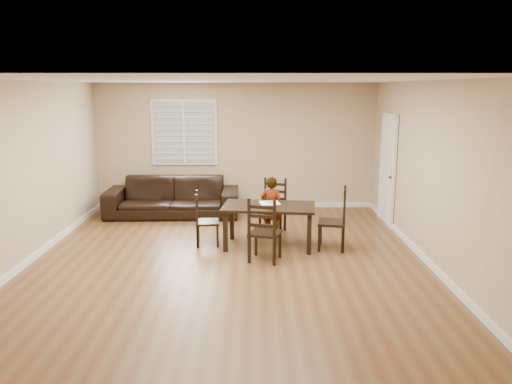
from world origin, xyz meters
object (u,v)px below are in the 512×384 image
chair_right (340,221)px  child (271,207)px  chair_near (274,207)px  sofa (173,197)px  chair_left (201,221)px  chair_far (263,234)px  donut (271,202)px  dining_table (269,211)px

chair_right → child: bearing=-111.3°
chair_near → sofa: 2.33m
chair_left → child: child is taller
chair_far → chair_near: bearing=-81.3°
chair_far → donut: size_ratio=9.19×
child → chair_right: bearing=165.1°
child → sofa: child is taller
chair_right → child: child is taller
chair_left → child: bearing=-74.8°
chair_left → sofa: 2.10m
chair_near → donut: chair_near is taller
chair_right → child: size_ratio=0.95×
chair_left → sofa: chair_left is taller
dining_table → chair_far: bearing=-91.5°
chair_far → chair_right: 1.42m
chair_far → chair_left: size_ratio=1.11×
chair_near → chair_right: bearing=-30.6°
dining_table → chair_left: (-1.13, 0.11, -0.20)m
chair_left → child: size_ratio=0.83×
donut → sofa: size_ratio=0.04×
chair_left → sofa: bearing=17.3°
donut → child: bearing=86.3°
chair_far → chair_left: 1.36m
chair_near → chair_right: chair_right is taller
chair_far → donut: 1.01m
chair_near → sofa: size_ratio=0.36×
child → donut: 0.42m
chair_left → child: (1.19, 0.43, 0.13)m
child → donut: size_ratio=9.99×
chair_right → sofa: chair_right is taller
chair_left → chair_near: bearing=-60.9°
child → chair_near: bearing=-82.2°
chair_left → sofa: size_ratio=0.34×
chair_far → chair_right: bearing=-135.9°
sofa → chair_near: bearing=-29.1°
chair_near → child: child is taller
chair_near → donut: 0.84m
child → donut: (-0.02, -0.37, 0.18)m
chair_near → child: 0.43m
dining_table → chair_right: chair_right is taller
child → sofa: bearing=-20.3°
sofa → chair_left: bearing=-68.7°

